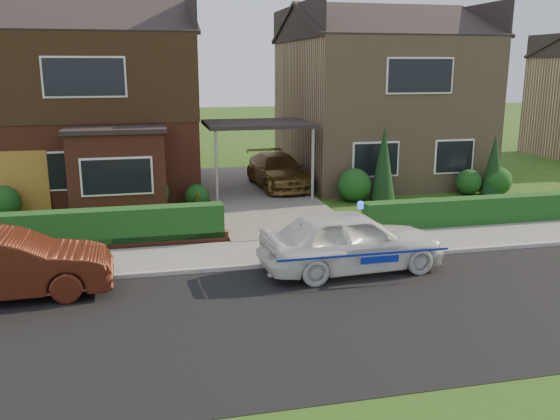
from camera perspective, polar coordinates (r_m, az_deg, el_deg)
name	(u,v)px	position (r m, az deg, el deg)	size (l,w,h in m)	color
ground	(364,313)	(12.01, 8.06, -9.75)	(120.00, 120.00, 0.00)	#1F4312
road	(364,313)	(12.01, 8.06, -9.75)	(60.00, 6.00, 0.02)	black
kerb	(319,261)	(14.68, 3.81, -4.96)	(60.00, 0.16, 0.12)	#9E9993
sidewalk	(308,249)	(15.64, 2.70, -3.80)	(60.00, 2.00, 0.10)	slate
driveway	(258,195)	(22.14, -2.12, 1.48)	(3.80, 12.00, 0.12)	#666059
house_left	(95,91)	(24.23, -17.38, 10.89)	(7.50, 9.53, 7.25)	brown
house_right	(377,92)	(26.20, 9.31, 11.17)	(7.50, 8.06, 7.25)	#907258
carport_link	(258,125)	(21.69, -2.16, 8.17)	(3.80, 3.00, 2.77)	black
garage_door	(13,184)	(20.97, -24.30, 2.33)	(2.20, 0.10, 2.10)	brown
dwarf_wall	(81,246)	(16.30, -18.58, -3.31)	(7.70, 0.25, 0.36)	brown
hedge_left	(82,251)	(16.50, -18.49, -3.76)	(7.50, 0.55, 0.90)	#133B17
hedge_right	(480,226)	(19.07, 18.68, -1.46)	(7.50, 0.55, 0.80)	#133B17
shrub_left_far	(3,203)	(20.67, -25.08, 0.65)	(1.08, 1.08, 1.08)	#133B17
shrub_left_mid	(149,193)	(19.98, -12.53, 1.57)	(1.32, 1.32, 1.32)	#133B17
shrub_left_near	(197,196)	(20.39, -8.01, 1.32)	(0.84, 0.84, 0.84)	#133B17
shrub_right_near	(354,185)	(21.36, 7.16, 2.41)	(1.20, 1.20, 1.20)	#133B17
shrub_right_mid	(469,182)	(23.44, 17.70, 2.57)	(0.96, 0.96, 0.96)	#133B17
shrub_right_far	(497,181)	(23.70, 20.16, 2.64)	(1.08, 1.08, 1.08)	#133B17
conifer_a	(383,165)	(21.42, 9.92, 4.24)	(0.90, 0.90, 2.60)	black
conifer_b	(494,166)	(23.50, 19.86, 3.97)	(0.90, 0.90, 2.20)	black
police_car	(351,241)	(14.06, 6.87, -2.96)	(4.00, 4.45, 1.65)	silver
driveway_car	(278,171)	(23.20, -0.19, 3.81)	(1.78, 4.38, 1.27)	brown
street_car	(5,266)	(13.61, -24.96, -4.91)	(4.30, 1.50, 1.42)	#491B0F
potted_plant_a	(63,234)	(16.99, -20.18, -2.16)	(0.37, 0.25, 0.70)	gray
potted_plant_b	(195,203)	(19.81, -8.14, 0.70)	(0.37, 0.30, 0.67)	gray
potted_plant_c	(148,229)	(16.88, -12.63, -1.78)	(0.38, 0.38, 0.68)	gray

